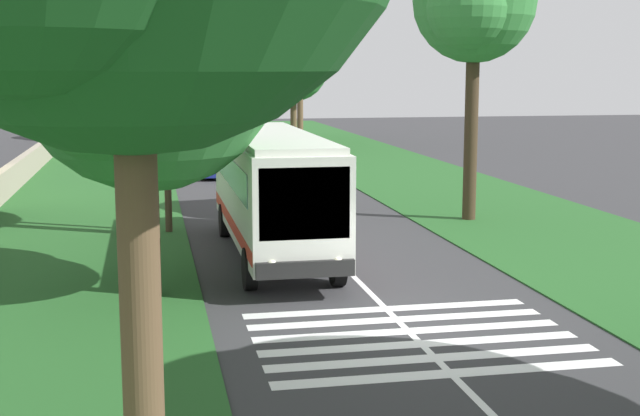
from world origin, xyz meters
name	(u,v)px	position (x,y,z in m)	size (l,w,h in m)	color
ground	(397,320)	(0.00, 0.00, 0.00)	(160.00, 160.00, 0.00)	#333335
grass_verge_left	(75,220)	(15.00, 8.20, 0.02)	(120.00, 8.00, 0.04)	#235623
grass_verge_right	(487,207)	(15.00, -8.20, 0.02)	(120.00, 8.00, 0.04)	#235623
centre_line	(290,213)	(15.00, 0.00, 0.00)	(110.00, 0.16, 0.01)	silver
coach_bus	(272,186)	(7.31, 1.80, 2.15)	(11.16, 2.62, 3.73)	silver
zebra_crossing	(415,337)	(-1.29, 0.00, 0.00)	(4.95, 6.80, 0.01)	silver
trailing_car_0	(215,164)	(27.43, 1.98, 0.67)	(4.30, 1.78, 1.43)	navy
trailing_car_1	(207,148)	(37.09, 1.75, 0.67)	(4.30, 1.78, 1.43)	#B7A893
trailing_car_2	(197,139)	(44.46, 1.99, 0.67)	(4.30, 1.78, 1.43)	black
trailing_car_3	(192,132)	(51.02, 1.97, 0.67)	(4.30, 1.78, 1.43)	#B21E1E
roadside_tree_left_0	(144,55)	(52.27, 5.50, 6.66)	(6.61, 5.73, 9.63)	#3D2D1E
roadside_tree_left_1	(114,4)	(11.87, 6.37, 7.74)	(6.67, 5.93, 10.81)	brown
roadside_tree_left_2	(141,63)	(3.34, 5.51, 5.76)	(7.47, 6.50, 9.12)	brown
roadside_tree_right_0	(471,5)	(12.22, -6.21, 7.88)	(5.31, 4.48, 10.24)	#3D2D1E
roadside_tree_right_1	(292,69)	(50.98, -6.00, 5.64)	(6.68, 5.55, 8.54)	brown
roadside_tree_right_2	(297,30)	(42.75, -5.03, 8.31)	(8.23, 6.70, 11.81)	brown
utility_pole	(166,117)	(11.82, 4.78, 3.99)	(0.24, 1.40, 7.61)	#473828
roadside_wall	(0,187)	(20.00, 11.60, 0.67)	(70.00, 0.40, 1.27)	#9E937F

